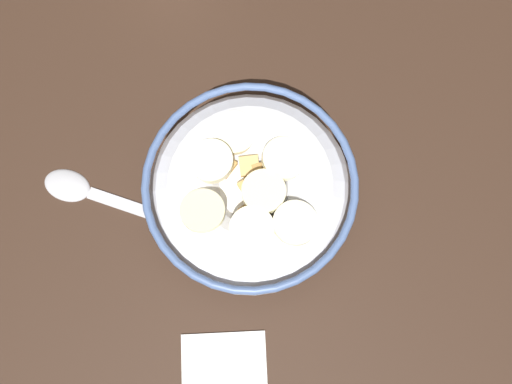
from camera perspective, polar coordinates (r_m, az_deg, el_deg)
ground_plane at (r=45.91cm, az=-0.00°, el=-1.09°), size 114.38×114.38×2.00cm
cereal_bowl at (r=41.71cm, az=-0.01°, el=0.10°), size 15.96×15.96×6.59cm
spoon at (r=46.64cm, az=-16.52°, el=-0.08°), size 7.04×14.23×0.80cm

